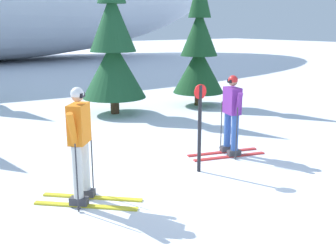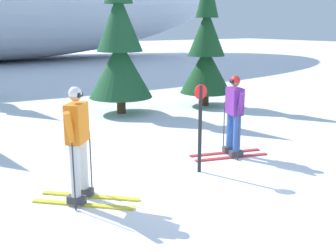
{
  "view_description": "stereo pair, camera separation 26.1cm",
  "coord_description": "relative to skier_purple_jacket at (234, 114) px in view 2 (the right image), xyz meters",
  "views": [
    {
      "loc": [
        -4.46,
        -4.93,
        2.76
      ],
      "look_at": [
        -0.2,
        1.01,
        0.95
      ],
      "focal_mm": 43.74,
      "sensor_mm": 36.0,
      "label": 1
    },
    {
      "loc": [
        -4.25,
        -5.08,
        2.76
      ],
      "look_at": [
        -0.2,
        1.01,
        0.95
      ],
      "focal_mm": 43.74,
      "sensor_mm": 36.0,
      "label": 2
    }
  ],
  "objects": [
    {
      "name": "ground_plane",
      "position": [
        -1.62,
        -1.22,
        -0.91
      ],
      "size": [
        120.0,
        120.0,
        0.0
      ],
      "primitive_type": "plane",
      "color": "white"
    },
    {
      "name": "skier_orange_jacket",
      "position": [
        -3.65,
        -0.43,
        0.07
      ],
      "size": [
        1.5,
        1.47,
        1.86
      ],
      "color": "gold",
      "rests_on": "ground"
    },
    {
      "name": "skier_purple_jacket",
      "position": [
        0.0,
        0.0,
        0.0
      ],
      "size": [
        1.72,
        0.89,
        1.74
      ],
      "color": "red",
      "rests_on": "ground"
    },
    {
      "name": "pine_tree_far_right",
      "position": [
        3.08,
        4.8,
        1.01
      ],
      "size": [
        1.77,
        1.77,
        4.59
      ],
      "color": "#47301E",
      "rests_on": "ground"
    },
    {
      "name": "pine_tree_center_right",
      "position": [
        0.02,
        5.29,
        1.26
      ],
      "size": [
        2.01,
        2.01,
        5.2
      ],
      "color": "#47301E",
      "rests_on": "ground"
    },
    {
      "name": "trail_marker_post",
      "position": [
        -1.23,
        -0.42,
        0.04
      ],
      "size": [
        0.28,
        0.07,
        1.7
      ],
      "color": "black",
      "rests_on": "ground"
    }
  ]
}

